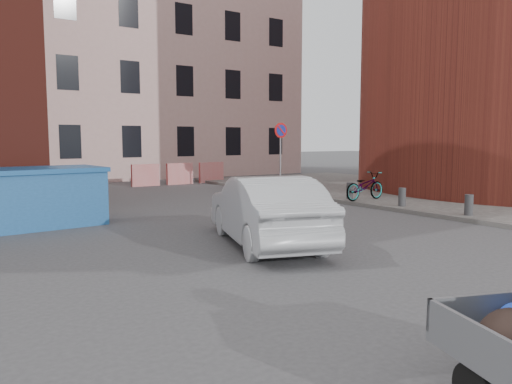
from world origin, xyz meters
TOP-DOWN VIEW (x-y plane):
  - ground at (0.00, 0.00)m, footprint 120.00×120.00m
  - sidewalk at (10.00, 4.00)m, footprint 9.00×24.00m
  - building_pink at (6.00, 22.00)m, footprint 16.00×8.00m
  - no_parking_sign at (6.00, 9.48)m, footprint 0.60×0.09m
  - bollards at (6.00, 3.40)m, footprint 0.22×9.02m
  - barriers at (4.20, 15.00)m, footprint 4.70×0.18m
  - dumpster at (-3.82, 6.50)m, footprint 3.55×2.04m
  - silver_car at (-0.24, 1.65)m, footprint 2.74×4.49m
  - bicycle at (6.20, 5.11)m, footprint 1.77×0.69m

SIDE VIEW (x-z plane):
  - ground at x=0.00m, z-range 0.00..0.00m
  - sidewalk at x=10.00m, z-range 0.00..0.12m
  - bollards at x=6.00m, z-range 0.12..0.67m
  - barriers at x=4.20m, z-range 0.00..1.00m
  - bicycle at x=6.20m, z-range 0.12..1.04m
  - silver_car at x=-0.24m, z-range 0.00..1.40m
  - dumpster at x=-3.82m, z-range 0.01..1.44m
  - no_parking_sign at x=6.00m, z-range 0.69..3.34m
  - building_pink at x=6.00m, z-range 0.00..14.00m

